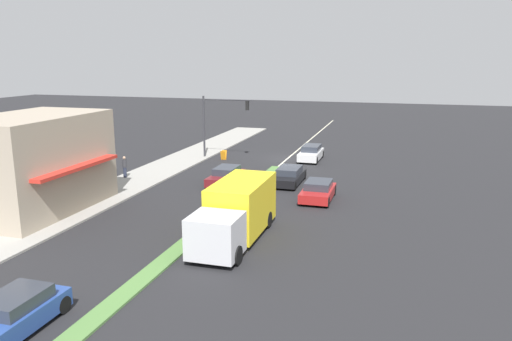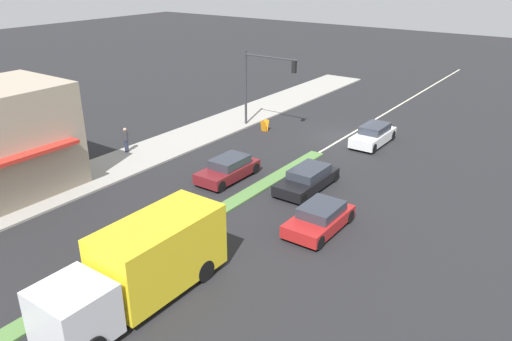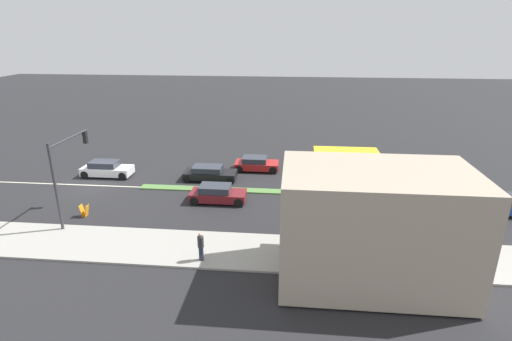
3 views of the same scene
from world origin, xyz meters
TOP-DOWN VIEW (x-y plane):
  - ground_plane at (0.00, 18.00)m, footprint 160.00×160.00m
  - sidewalk_right at (9.00, 18.50)m, footprint 4.00×73.00m
  - lane_marking_center at (0.00, 0.00)m, footprint 0.16×60.00m
  - traffic_signal_main at (6.12, 1.73)m, footprint 4.59×0.34m
  - pedestrian at (10.23, 11.27)m, footprint 0.34×0.34m
  - warning_aframe_sign at (5.51, 2.15)m, footprint 0.45×0.53m
  - delivery_truck at (-2.20, 21.18)m, footprint 2.44×7.50m
  - sedan_maroon at (2.20, 10.64)m, footprint 1.79×4.06m
  - van_white at (-2.20, 0.12)m, footprint 1.75×4.21m
  - suv_black at (-2.20, 9.13)m, footprint 1.84×4.38m
  - hatchback_red at (-5.00, 12.80)m, footprint 1.91×3.87m

SIDE VIEW (x-z plane):
  - ground_plane at x=0.00m, z-range 0.00..0.00m
  - lane_marking_center at x=0.00m, z-range 0.00..0.01m
  - sidewalk_right at x=9.00m, z-range 0.00..0.12m
  - warning_aframe_sign at x=5.51m, z-range 0.01..0.84m
  - suv_black at x=-2.20m, z-range -0.02..1.19m
  - hatchback_red at x=-5.00m, z-range -0.02..1.22m
  - sedan_maroon at x=2.20m, z-range -0.02..1.26m
  - van_white at x=-2.20m, z-range -0.03..1.33m
  - pedestrian at x=10.23m, z-range 0.16..1.80m
  - delivery_truck at x=-2.20m, z-range 0.03..2.90m
  - traffic_signal_main at x=6.12m, z-range 1.10..6.70m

